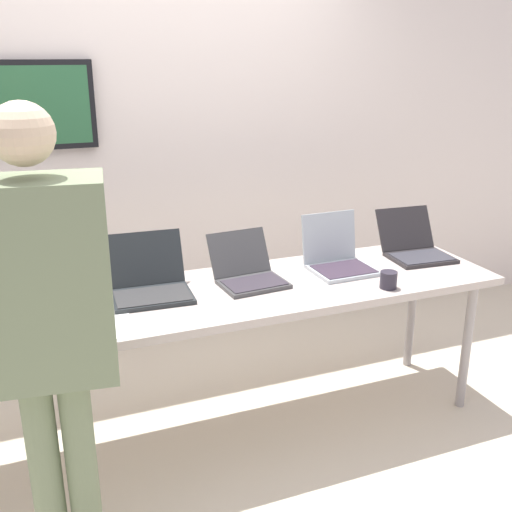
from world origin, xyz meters
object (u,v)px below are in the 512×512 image
object	(u,v)px
laptop_station_1	(149,282)
laptop_station_2	(248,272)
laptop_station_4	(415,246)
person	(45,316)
coffee_mug	(388,280)
laptop_station_3	(337,257)
laptop_station_0	(43,301)
workbench	(220,302)

from	to	relation	value
laptop_station_1	laptop_station_2	bearing A→B (deg)	-3.25
laptop_station_1	laptop_station_4	world-z (taller)	laptop_station_1
person	coffee_mug	world-z (taller)	person
laptop_station_4	person	distance (m)	2.13
laptop_station_3	laptop_station_4	distance (m)	0.51
laptop_station_0	person	world-z (taller)	person
laptop_station_1	coffee_mug	world-z (taller)	laptop_station_1
workbench	person	bearing A→B (deg)	-142.25
laptop_station_0	coffee_mug	bearing A→B (deg)	-11.07
workbench	laptop_station_1	xyz separation A→B (m)	(-0.32, 0.11, 0.11)
workbench	laptop_station_0	xyz separation A→B (m)	(-0.80, 0.06, 0.11)
laptop_station_0	laptop_station_2	size ratio (longest dim) A/B	0.92
laptop_station_2	workbench	bearing A→B (deg)	-155.07
laptop_station_0	person	distance (m)	0.71
workbench	coffee_mug	bearing A→B (deg)	-17.78
coffee_mug	person	bearing A→B (deg)	-166.79
laptop_station_3	laptop_station_4	xyz separation A→B (m)	(0.51, 0.03, -0.01)
laptop_station_0	laptop_station_2	bearing A→B (deg)	1.27
laptop_station_4	workbench	bearing A→B (deg)	-174.62
laptop_station_3	laptop_station_4	world-z (taller)	laptop_station_3
laptop_station_1	person	bearing A→B (deg)	-123.64
workbench	laptop_station_2	xyz separation A→B (m)	(0.17, 0.08, 0.11)
laptop_station_3	laptop_station_4	size ratio (longest dim) A/B	0.82
laptop_station_1	coffee_mug	distance (m)	1.15
laptop_station_0	laptop_station_3	distance (m)	1.48
laptop_station_3	coffee_mug	distance (m)	0.35
workbench	person	xyz separation A→B (m)	(-0.80, -0.62, 0.33)
laptop_station_4	laptop_station_2	bearing A→B (deg)	-178.21
laptop_station_1	laptop_station_2	size ratio (longest dim) A/B	1.07
laptop_station_2	laptop_station_3	size ratio (longest dim) A/B	1.14
workbench	laptop_station_4	xyz separation A→B (m)	(1.19, 0.11, 0.11)
workbench	laptop_station_1	bearing A→B (deg)	161.19
workbench	person	world-z (taller)	person
laptop_station_1	laptop_station_4	xyz separation A→B (m)	(1.51, 0.00, -0.00)
laptop_station_3	person	distance (m)	1.66
workbench	laptop_station_2	bearing A→B (deg)	24.93
laptop_station_3	laptop_station_4	bearing A→B (deg)	2.89
laptop_station_2	laptop_station_4	xyz separation A→B (m)	(1.02, 0.03, 0.00)
laptop_station_1	laptop_station_3	world-z (taller)	laptop_station_3
laptop_station_1	laptop_station_3	distance (m)	1.00
person	laptop_station_1	bearing A→B (deg)	56.36
laptop_station_0	laptop_station_1	distance (m)	0.48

